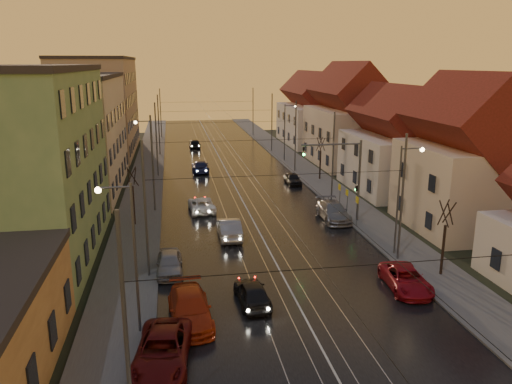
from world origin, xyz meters
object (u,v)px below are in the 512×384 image
street_lamp_0 (128,245)px  parked_left_2 (190,309)px  driving_car_1 (229,228)px  driving_car_4 (195,144)px  parked_right_2 (293,179)px  driving_car_0 (252,293)px  street_lamp_2 (149,150)px  driving_car_2 (201,205)px  parked_left_3 (169,263)px  street_lamp_3 (287,127)px  street_lamp_1 (403,190)px  parked_left_1 (163,350)px  parked_right_0 (406,279)px  driving_car_3 (200,166)px  parked_right_1 (333,211)px  traffic_light_mast (348,171)px

street_lamp_0 → parked_left_2: (2.90, 0.76, -4.11)m
driving_car_1 → driving_car_4: (-0.54, 43.79, -0.05)m
parked_right_2 → driving_car_0: bearing=-108.7°
street_lamp_2 → driving_car_2: size_ratio=1.66×
parked_left_3 → street_lamp_3: bearing=65.9°
street_lamp_1 → driving_car_4: 51.13m
driving_car_4 → parked_left_1: 60.63m
street_lamp_1 → parked_right_0: bearing=-110.9°
driving_car_3 → street_lamp_1: bearing=112.0°
driving_car_0 → parked_left_1: (-5.02, -5.20, 0.03)m
driving_car_0 → parked_right_1: parked_right_1 is taller
street_lamp_0 → parked_left_2: bearing=14.6°
street_lamp_0 → driving_car_2: bearing=77.3°
street_lamp_2 → parked_right_1: 20.10m
driving_car_0 → driving_car_4: driving_car_4 is taller
street_lamp_1 → street_lamp_2: size_ratio=1.00×
driving_car_4 → driving_car_2: bearing=88.0°
driving_car_0 → parked_left_3: parked_left_3 is taller
traffic_light_mast → parked_left_2: size_ratio=1.35×
street_lamp_2 → traffic_light_mast: (17.10, -12.00, -0.29)m
driving_car_3 → street_lamp_0: bearing=81.5°
parked_right_0 → parked_right_1: (0.03, 14.22, 0.12)m
driving_car_3 → parked_left_3: size_ratio=1.20×
parked_left_1 → parked_right_0: size_ratio=1.11×
street_lamp_1 → parked_right_0: (-2.07, -5.43, -4.22)m
street_lamp_2 → driving_car_1: bearing=-65.5°
parked_right_1 → driving_car_0: bearing=-121.8°
driving_car_4 → parked_left_3: driving_car_4 is taller
parked_left_1 → parked_right_1: bearing=60.4°
parked_left_2 → parked_right_2: parked_left_2 is taller
driving_car_1 → street_lamp_1: bearing=154.4°
parked_right_0 → driving_car_4: bearing=105.5°
traffic_light_mast → parked_right_2: (-1.28, 14.43, -3.96)m
street_lamp_2 → parked_right_2: (15.82, 2.43, -4.24)m
driving_car_3 → parked_left_2: size_ratio=0.95×
driving_car_0 → parked_left_2: 3.90m
street_lamp_2 → parked_left_1: size_ratio=1.51×
traffic_light_mast → parked_left_3: size_ratio=1.72×
driving_car_2 → parked_left_2: bearing=81.1°
driving_car_0 → driving_car_3: (-0.76, 36.57, 0.03)m
parked_left_3 → parked_right_1: (14.33, 9.34, 0.07)m
driving_car_3 → parked_left_3: 31.58m
driving_car_2 → parked_right_0: (11.33, -18.71, -0.00)m
parked_left_2 → parked_right_2: bearing=62.8°
parked_right_0 → traffic_light_mast: bearing=90.9°
street_lamp_2 → parked_left_2: (2.90, -27.24, -4.11)m
street_lamp_0 → street_lamp_2: size_ratio=1.00×
driving_car_3 → parked_right_1: parked_right_1 is taller
driving_car_2 → parked_right_1: parked_right_1 is taller
street_lamp_2 → parked_right_0: (16.14, -25.43, -4.22)m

